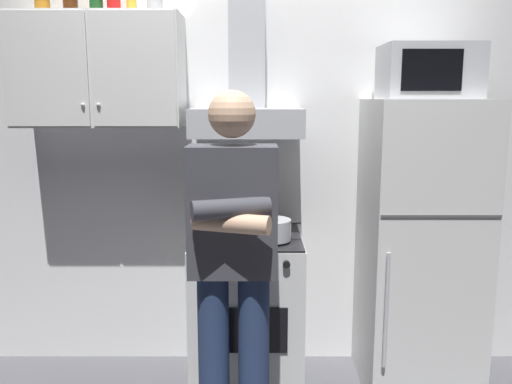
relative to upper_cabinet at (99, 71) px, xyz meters
name	(u,v)px	position (x,y,z in m)	size (l,w,h in m)	color
back_wall_tiled	(256,141)	(0.85, 0.23, -0.40)	(4.80, 0.10, 2.70)	white
upper_cabinet	(99,71)	(0.00, 0.00, 0.00)	(0.90, 0.37, 0.60)	silver
stove_oven	(247,310)	(0.80, -0.13, -1.32)	(0.60, 0.62, 0.87)	silver
range_hood	(247,99)	(0.80, 0.00, -0.15)	(0.60, 0.44, 0.75)	#B7BABF
refrigerator	(420,247)	(1.75, -0.12, -0.95)	(0.60, 0.62, 1.60)	silver
microwave	(429,72)	(1.75, -0.11, -0.01)	(0.48, 0.37, 0.28)	#B7BABF
person_standing	(233,263)	(0.75, -0.73, -0.85)	(0.38, 0.33, 1.64)	navy
cooking_pot	(271,230)	(0.93, -0.24, -0.82)	(0.31, 0.21, 0.11)	#B7BABF
bottle_spice_jar	(131,1)	(0.18, 0.05, 0.37)	(0.05, 0.05, 0.16)	gold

